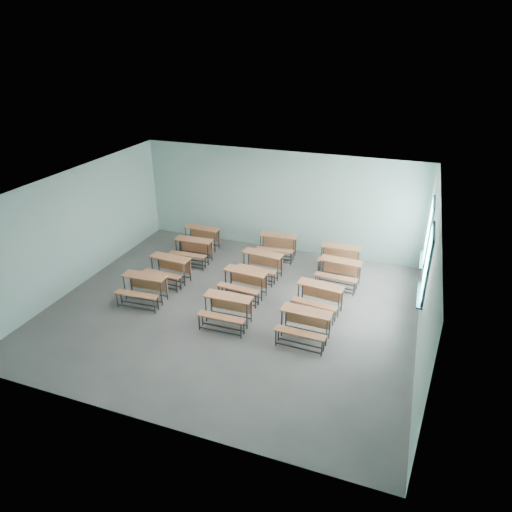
{
  "coord_description": "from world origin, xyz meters",
  "views": [
    {
      "loc": [
        3.93,
        -9.09,
        6.31
      ],
      "look_at": [
        0.22,
        1.2,
        1.0
      ],
      "focal_mm": 32.0,
      "sensor_mm": 36.0,
      "label": 1
    }
  ],
  "objects_px": {
    "desk_unit_r3c2": "(340,255)",
    "desk_unit_r3c0": "(201,235)",
    "desk_unit_r2c0": "(192,248)",
    "desk_unit_r1c0": "(169,266)",
    "desk_unit_r0c0": "(143,285)",
    "desk_unit_r0c2": "(305,322)",
    "desk_unit_r1c2": "(319,295)",
    "desk_unit_r0c1": "(227,307)",
    "desk_unit_r3c1": "(277,243)",
    "desk_unit_r2c2": "(339,269)",
    "desk_unit_r2c1": "(261,262)",
    "desk_unit_r1c1": "(244,280)"
  },
  "relations": [
    {
      "from": "desk_unit_r2c1",
      "to": "desk_unit_r2c0",
      "type": "bearing_deg",
      "value": -179.41
    },
    {
      "from": "desk_unit_r2c0",
      "to": "desk_unit_r3c1",
      "type": "relative_size",
      "value": 0.98
    },
    {
      "from": "desk_unit_r2c0",
      "to": "desk_unit_r2c1",
      "type": "relative_size",
      "value": 0.96
    },
    {
      "from": "desk_unit_r3c1",
      "to": "desk_unit_r3c2",
      "type": "height_order",
      "value": "same"
    },
    {
      "from": "desk_unit_r0c0",
      "to": "desk_unit_r3c0",
      "type": "distance_m",
      "value": 3.46
    },
    {
      "from": "desk_unit_r3c2",
      "to": "desk_unit_r2c2",
      "type": "bearing_deg",
      "value": -81.5
    },
    {
      "from": "desk_unit_r3c0",
      "to": "desk_unit_r2c0",
      "type": "bearing_deg",
      "value": -76.0
    },
    {
      "from": "desk_unit_r0c1",
      "to": "desk_unit_r1c1",
      "type": "xyz_separation_m",
      "value": [
        -0.08,
        1.36,
        0.0
      ]
    },
    {
      "from": "desk_unit_r2c1",
      "to": "desk_unit_r3c1",
      "type": "bearing_deg",
      "value": 93.29
    },
    {
      "from": "desk_unit_r3c2",
      "to": "desk_unit_r1c0",
      "type": "bearing_deg",
      "value": -153.07
    },
    {
      "from": "desk_unit_r0c0",
      "to": "desk_unit_r3c2",
      "type": "distance_m",
      "value": 5.68
    },
    {
      "from": "desk_unit_r0c2",
      "to": "desk_unit_r1c2",
      "type": "bearing_deg",
      "value": 90.24
    },
    {
      "from": "desk_unit_r2c2",
      "to": "desk_unit_r3c1",
      "type": "height_order",
      "value": "same"
    },
    {
      "from": "desk_unit_r0c1",
      "to": "desk_unit_r2c1",
      "type": "xyz_separation_m",
      "value": [
        -0.01,
        2.54,
        0.0
      ]
    },
    {
      "from": "desk_unit_r2c1",
      "to": "desk_unit_r3c0",
      "type": "xyz_separation_m",
      "value": [
        -2.47,
        1.14,
        0.0
      ]
    },
    {
      "from": "desk_unit_r3c1",
      "to": "desk_unit_r3c2",
      "type": "xyz_separation_m",
      "value": [
        1.98,
        -0.18,
        0.0
      ]
    },
    {
      "from": "desk_unit_r3c0",
      "to": "desk_unit_r3c1",
      "type": "relative_size",
      "value": 0.99
    },
    {
      "from": "desk_unit_r0c0",
      "to": "desk_unit_r3c1",
      "type": "xyz_separation_m",
      "value": [
        2.47,
        3.71,
        0.0
      ]
    },
    {
      "from": "desk_unit_r0c0",
      "to": "desk_unit_r3c1",
      "type": "relative_size",
      "value": 0.99
    },
    {
      "from": "desk_unit_r0c2",
      "to": "desk_unit_r1c1",
      "type": "height_order",
      "value": "same"
    },
    {
      "from": "desk_unit_r3c2",
      "to": "desk_unit_r3c0",
      "type": "bearing_deg",
      "value": 179.56
    },
    {
      "from": "desk_unit_r0c0",
      "to": "desk_unit_r0c2",
      "type": "relative_size",
      "value": 1.01
    },
    {
      "from": "desk_unit_r0c2",
      "to": "desk_unit_r1c2",
      "type": "relative_size",
      "value": 0.96
    },
    {
      "from": "desk_unit_r2c0",
      "to": "desk_unit_r3c2",
      "type": "bearing_deg",
      "value": 11.66
    },
    {
      "from": "desk_unit_r1c2",
      "to": "desk_unit_r3c2",
      "type": "relative_size",
      "value": 1.05
    },
    {
      "from": "desk_unit_r1c0",
      "to": "desk_unit_r0c2",
      "type": "bearing_deg",
      "value": -14.3
    },
    {
      "from": "desk_unit_r2c0",
      "to": "desk_unit_r3c0",
      "type": "relative_size",
      "value": 0.99
    },
    {
      "from": "desk_unit_r0c0",
      "to": "desk_unit_r1c0",
      "type": "relative_size",
      "value": 1.0
    },
    {
      "from": "desk_unit_r0c0",
      "to": "desk_unit_r0c2",
      "type": "bearing_deg",
      "value": -6.09
    },
    {
      "from": "desk_unit_r1c2",
      "to": "desk_unit_r2c1",
      "type": "height_order",
      "value": "same"
    },
    {
      "from": "desk_unit_r1c1",
      "to": "desk_unit_r2c0",
      "type": "distance_m",
      "value": 2.6
    },
    {
      "from": "desk_unit_r3c1",
      "to": "desk_unit_r0c1",
      "type": "bearing_deg",
      "value": -94.35
    },
    {
      "from": "desk_unit_r0c0",
      "to": "desk_unit_r2c1",
      "type": "relative_size",
      "value": 0.98
    },
    {
      "from": "desk_unit_r2c2",
      "to": "desk_unit_r3c2",
      "type": "relative_size",
      "value": 1.03
    },
    {
      "from": "desk_unit_r1c0",
      "to": "desk_unit_r3c2",
      "type": "xyz_separation_m",
      "value": [
        4.37,
        2.35,
        0.0
      ]
    },
    {
      "from": "desk_unit_r0c2",
      "to": "desk_unit_r1c2",
      "type": "distance_m",
      "value": 1.28
    },
    {
      "from": "desk_unit_r1c1",
      "to": "desk_unit_r2c2",
      "type": "relative_size",
      "value": 1.0
    },
    {
      "from": "desk_unit_r1c1",
      "to": "desk_unit_r0c1",
      "type": "bearing_deg",
      "value": -82.32
    },
    {
      "from": "desk_unit_r1c0",
      "to": "desk_unit_r1c1",
      "type": "bearing_deg",
      "value": 2.95
    },
    {
      "from": "desk_unit_r1c1",
      "to": "desk_unit_r3c1",
      "type": "height_order",
      "value": "same"
    },
    {
      "from": "desk_unit_r1c2",
      "to": "desk_unit_r2c1",
      "type": "bearing_deg",
      "value": 153.71
    },
    {
      "from": "desk_unit_r0c1",
      "to": "desk_unit_r3c1",
      "type": "distance_m",
      "value": 3.92
    },
    {
      "from": "desk_unit_r0c0",
      "to": "desk_unit_r3c0",
      "type": "xyz_separation_m",
      "value": [
        -0.04,
        3.46,
        0.0
      ]
    },
    {
      "from": "desk_unit_r0c2",
      "to": "desk_unit_r2c2",
      "type": "bearing_deg",
      "value": 86.54
    },
    {
      "from": "desk_unit_r2c2",
      "to": "desk_unit_r0c0",
      "type": "bearing_deg",
      "value": -146.65
    },
    {
      "from": "desk_unit_r1c1",
      "to": "desk_unit_r3c2",
      "type": "height_order",
      "value": "same"
    },
    {
      "from": "desk_unit_r0c1",
      "to": "desk_unit_r3c2",
      "type": "distance_m",
      "value": 4.25
    },
    {
      "from": "desk_unit_r0c1",
      "to": "desk_unit_r1c2",
      "type": "distance_m",
      "value": 2.33
    },
    {
      "from": "desk_unit_r3c0",
      "to": "desk_unit_r2c1",
      "type": "bearing_deg",
      "value": -21.83
    },
    {
      "from": "desk_unit_r1c0",
      "to": "desk_unit_r3c2",
      "type": "height_order",
      "value": "same"
    }
  ]
}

